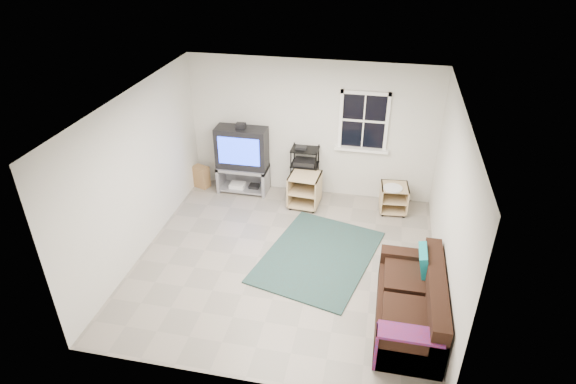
% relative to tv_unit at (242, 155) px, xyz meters
% --- Properties ---
extents(room, '(4.60, 4.62, 4.60)m').
position_rel_tv_unit_xyz_m(room, '(2.22, 0.23, 0.70)').
color(room, gray).
rests_on(room, ground).
extents(tv_unit, '(0.97, 0.48, 1.42)m').
position_rel_tv_unit_xyz_m(tv_unit, '(0.00, 0.00, 0.00)').
color(tv_unit, gray).
rests_on(tv_unit, ground).
extents(av_rack, '(0.51, 0.37, 1.02)m').
position_rel_tv_unit_xyz_m(av_rack, '(1.20, 0.06, -0.34)').
color(av_rack, black).
rests_on(av_rack, ground).
extents(side_table_left, '(0.58, 0.58, 0.64)m').
position_rel_tv_unit_xyz_m(side_table_left, '(1.27, -0.28, -0.44)').
color(side_table_left, tan).
rests_on(side_table_left, ground).
extents(side_table_right, '(0.52, 0.53, 0.55)m').
position_rel_tv_unit_xyz_m(side_table_right, '(2.89, -0.17, -0.47)').
color(side_table_right, tan).
rests_on(side_table_right, ground).
extents(sofa, '(0.82, 1.85, 0.85)m').
position_rel_tv_unit_xyz_m(sofa, '(3.17, -2.98, -0.48)').
color(sofa, black).
rests_on(sofa, ground).
extents(shag_rug, '(2.04, 2.47, 0.03)m').
position_rel_tv_unit_xyz_m(shag_rug, '(1.76, -1.83, -0.77)').
color(shag_rug, black).
rests_on(shag_rug, ground).
extents(paper_bag, '(0.36, 0.29, 0.44)m').
position_rel_tv_unit_xyz_m(paper_bag, '(-0.87, -0.02, -0.56)').
color(paper_bag, '#9E6D47').
rests_on(paper_bag, ground).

